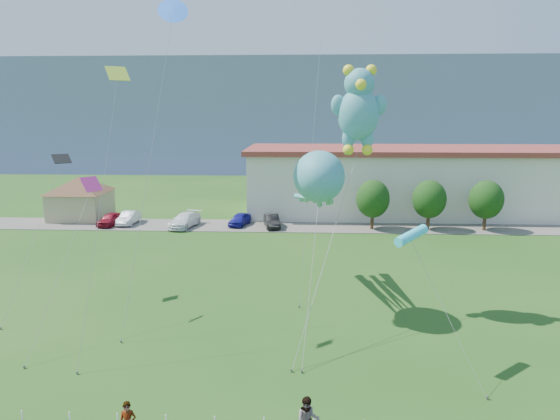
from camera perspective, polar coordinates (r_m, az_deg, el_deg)
The scene contains 20 objects.
ground at distance 23.14m, azimuth -4.23°, elevation -21.75°, with size 160.00×160.00×0.00m, color #1F4A15.
parking_strip at distance 55.77m, azimuth 0.06°, elevation -1.85°, with size 70.00×6.00×0.06m, color #59544C.
hill_ridge at distance 139.31m, azimuth 1.70°, elevation 11.09°, with size 160.00×50.00×25.00m, color slate.
pavilion at distance 63.83m, azimuth -21.87°, elevation 1.73°, with size 9.20×9.20×5.00m.
warehouse at distance 68.03m, azimuth 22.92°, elevation 3.13°, with size 61.00×15.00×8.20m.
tree_near at distance 54.58m, azimuth 10.56°, elevation 1.27°, with size 3.60×3.60×5.47m.
tree_mid at distance 55.73m, azimuth 16.69°, elevation 1.18°, with size 3.60×3.60×5.47m.
tree_far at distance 57.48m, azimuth 22.50°, elevation 1.09°, with size 3.60×3.60×5.47m.
parked_car_red at distance 59.10m, azimuth -18.79°, elevation -0.98°, with size 1.67×4.15×1.41m, color maroon.
parked_car_silver at distance 59.14m, azimuth -16.89°, elevation -0.86°, with size 1.50×4.31×1.42m, color silver.
parked_car_white at distance 56.14m, azimuth -10.83°, elevation -1.14°, with size 2.12×5.22×1.51m, color white.
parked_car_blue at distance 56.16m, azimuth -4.63°, elevation -1.06°, with size 1.61×3.99×1.36m, color navy.
parked_car_black at distance 55.01m, azimuth -0.94°, elevation -1.26°, with size 1.47×4.21×1.39m, color black.
octopus_kite at distance 31.81m, azimuth 4.40°, elevation 2.77°, with size 3.14×15.15×10.29m.
teddy_bear_kite at distance 31.42m, azimuth 8.98°, elevation 11.46°, with size 5.59×9.89×15.37m.
small_kite_blue at distance 32.42m, azimuth -12.29°, elevation 20.67°, with size 3.09×6.60×19.22m.
small_kite_pink at distance 32.01m, azimuth -21.36°, elevation 1.02°, with size 1.59×8.03×8.67m.
small_kite_yellow at distance 28.39m, azimuth -18.57°, elevation 10.89°, with size 1.61×6.11×15.02m.
small_kite_black at distance 36.49m, azimuth -24.26°, elevation 3.66°, with size 2.04×7.12×9.89m.
small_kite_cyan at distance 25.12m, azimuth 14.83°, elevation -2.96°, with size 3.28×4.49×7.08m.
Camera 1 is at (2.50, -19.28, 12.55)m, focal length 32.00 mm.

